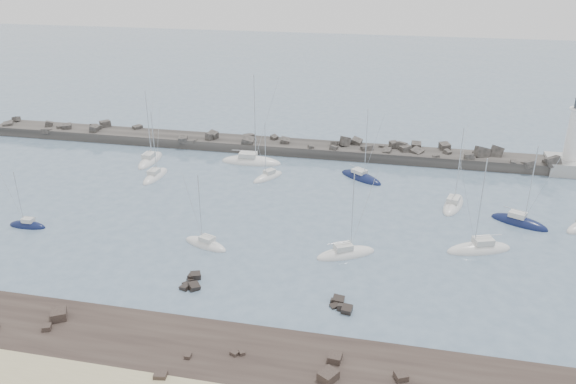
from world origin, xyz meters
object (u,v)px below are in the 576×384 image
(sailboat_8, at_px, (361,178))
(sailboat_13, at_px, (519,223))
(sailboat_7, at_px, (346,254))
(sailboat_6, at_px, (268,177))
(lighthouse, at_px, (570,155))
(sailboat_9, at_px, (479,249))
(sailboat_10, at_px, (453,205))
(sailboat_3, at_px, (155,177))
(sailboat_2, at_px, (27,226))
(sailboat_4, at_px, (251,162))
(sailboat_1, at_px, (150,161))
(sailboat_5, at_px, (206,245))

(sailboat_8, relative_size, sailboat_13, 1.04)
(sailboat_7, bearing_deg, sailboat_6, 124.49)
(lighthouse, relative_size, sailboat_7, 1.16)
(sailboat_7, relative_size, sailboat_9, 0.91)
(sailboat_10, relative_size, sailboat_13, 1.03)
(sailboat_3, xyz_separation_m, sailboat_13, (57.90, -5.48, 0.01))
(sailboat_2, bearing_deg, sailboat_4, 52.53)
(sailboat_2, bearing_deg, sailboat_6, 40.69)
(sailboat_6, distance_m, sailboat_7, 28.19)
(sailboat_1, relative_size, sailboat_2, 1.56)
(sailboat_1, bearing_deg, sailboat_4, 10.00)
(sailboat_13, bearing_deg, lighthouse, 63.78)
(sailboat_4, xyz_separation_m, sailboat_6, (4.82, -6.47, -0.02))
(sailboat_4, bearing_deg, sailboat_10, -18.20)
(sailboat_3, xyz_separation_m, sailboat_5, (16.56, -20.87, -0.01))
(sailboat_4, height_order, sailboat_9, sailboat_4)
(sailboat_7, bearing_deg, sailboat_2, -178.17)
(lighthouse, distance_m, sailboat_10, 27.92)
(sailboat_4, relative_size, sailboat_5, 1.63)
(sailboat_13, bearing_deg, sailboat_10, 154.76)
(sailboat_1, distance_m, sailboat_2, 28.49)
(sailboat_9, bearing_deg, sailboat_3, 164.08)
(sailboat_3, xyz_separation_m, sailboat_4, (14.09, 10.17, 0.01))
(sailboat_4, distance_m, sailboat_13, 46.52)
(sailboat_4, distance_m, sailboat_8, 20.55)
(sailboat_9, bearing_deg, lighthouse, 61.33)
(lighthouse, xyz_separation_m, sailboat_5, (-52.75, -38.56, -2.96))
(sailboat_3, bearing_deg, sailboat_6, 11.07)
(sailboat_5, bearing_deg, sailboat_7, 4.16)
(sailboat_8, bearing_deg, sailboat_4, 170.61)
(sailboat_13, bearing_deg, sailboat_5, -159.58)
(sailboat_3, distance_m, sailboat_10, 49.10)
(sailboat_5, height_order, sailboat_8, sailboat_8)
(sailboat_7, height_order, sailboat_9, sailboat_9)
(sailboat_7, height_order, sailboat_8, sailboat_8)
(sailboat_3, bearing_deg, sailboat_2, -115.01)
(lighthouse, distance_m, sailboat_7, 50.80)
(lighthouse, bearing_deg, sailboat_8, -162.73)
(lighthouse, xyz_separation_m, sailboat_4, (-55.22, -7.51, -2.94))
(sailboat_1, height_order, sailboat_13, sailboat_1)
(sailboat_13, bearing_deg, sailboat_6, 166.75)
(sailboat_2, relative_size, sailboat_6, 0.85)
(sailboat_9, bearing_deg, sailboat_7, -163.92)
(sailboat_3, relative_size, sailboat_8, 0.92)
(sailboat_9, bearing_deg, sailboat_1, 158.74)
(sailboat_2, height_order, sailboat_6, sailboat_6)
(sailboat_2, xyz_separation_m, sailboat_3, (9.78, 20.96, 0.00))
(sailboat_1, xyz_separation_m, sailboat_7, (39.02, -26.50, -0.00))
(sailboat_1, relative_size, sailboat_8, 1.06)
(sailboat_3, distance_m, sailboat_7, 39.98)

